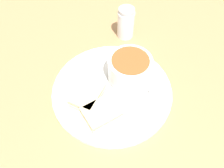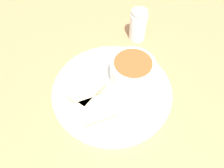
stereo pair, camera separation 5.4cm
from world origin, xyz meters
TOP-DOWN VIEW (x-y plane):
  - ground_plane at (0.00, 0.00)m, footprint 2.40×2.40m
  - plate at (0.00, 0.00)m, footprint 0.30×0.30m
  - soup_bowl at (0.05, -0.02)m, footprint 0.11×0.11m
  - spoon at (0.03, -0.09)m, footprint 0.11×0.04m
  - sandwich_half_near at (-0.05, 0.04)m, footprint 0.09×0.06m
  - sandwich_half_far at (-0.08, -0.01)m, footprint 0.11×0.10m
  - salt_shaker at (0.21, 0.05)m, footprint 0.05×0.05m

SIDE VIEW (x-z plane):
  - ground_plane at x=0.00m, z-range 0.00..0.00m
  - plate at x=0.00m, z-range 0.00..0.02m
  - spoon at x=0.03m, z-range 0.02..0.02m
  - sandwich_half_near at x=-0.05m, z-range 0.02..0.04m
  - sandwich_half_far at x=-0.08m, z-range 0.02..0.04m
  - salt_shaker at x=0.21m, z-range 0.00..0.09m
  - soup_bowl at x=0.05m, z-range 0.02..0.08m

